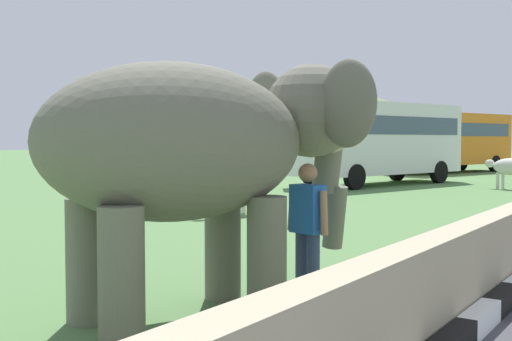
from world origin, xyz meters
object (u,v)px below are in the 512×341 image
elephant (207,146)px  bus_orange (449,138)px  person_handler (308,224)px  bus_white (378,137)px  cow_mid (510,167)px  cow_near (232,181)px

elephant → bus_orange: bus_orange is taller
person_handler → bus_white: 20.07m
bus_white → cow_mid: 5.48m
person_handler → bus_white: (18.68, 7.26, 1.15)m
cow_mid → elephant: bearing=-176.3°
elephant → cow_mid: (20.18, 1.30, -1.00)m
cow_mid → person_handler: bearing=-174.2°
bus_white → bus_orange: bearing=3.2°
bus_orange → person_handler: bearing=-165.4°
elephant → person_handler: 1.60m
elephant → cow_mid: elephant is taller
elephant → bus_white: (19.80, 6.63, 0.21)m
person_handler → cow_near: size_ratio=0.86×
elephant → cow_mid: size_ratio=2.12×
bus_white → person_handler: bearing=-158.8°
bus_orange → cow_near: 24.30m
elephant → cow_near: bearing=35.3°
bus_orange → cow_mid: size_ratio=5.13×
elephant → person_handler: size_ratio=2.46×
person_handler → cow_mid: size_ratio=0.86×
cow_mid → bus_white: bearing=94.0°
bus_white → cow_mid: (0.38, -5.34, -1.21)m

